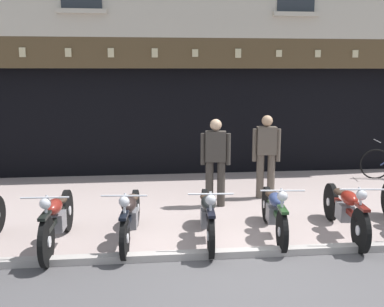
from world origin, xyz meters
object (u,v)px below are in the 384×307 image
at_px(motorcycle_center, 208,214).
at_px(motorcycle_center_right, 274,210).
at_px(advert_board_far, 313,104).
at_px(salesman_left, 215,158).
at_px(shopkeeper_center, 266,152).
at_px(motorcycle_left, 57,219).
at_px(motorcycle_right, 345,209).
at_px(advert_board_near, 277,105).
at_px(motorcycle_center_left, 130,215).

distance_m(motorcycle_center, motorcycle_center_right, 1.05).
bearing_deg(advert_board_far, salesman_left, -135.49).
height_order(salesman_left, shopkeeper_center, shopkeeper_center).
height_order(motorcycle_left, motorcycle_center_right, motorcycle_left).
height_order(motorcycle_center_right, shopkeeper_center, shopkeeper_center).
height_order(motorcycle_center, salesman_left, salesman_left).
bearing_deg(advert_board_far, motorcycle_right, -104.46).
bearing_deg(shopkeeper_center, motorcycle_center_right, 84.91).
height_order(shopkeeper_center, advert_board_near, advert_board_near).
xyz_separation_m(motorcycle_left, motorcycle_right, (4.36, 0.03, -0.01)).
height_order(motorcycle_center_right, advert_board_near, advert_board_near).
bearing_deg(motorcycle_center_left, motorcycle_center_right, -174.97).
relative_size(motorcycle_right, shopkeeper_center, 1.23).
relative_size(motorcycle_center, advert_board_near, 1.89).
height_order(motorcycle_center_left, advert_board_far, advert_board_far).
xyz_separation_m(motorcycle_center_left, motorcycle_center, (1.15, -0.08, 0.00)).
bearing_deg(shopkeeper_center, motorcycle_right, 113.42).
relative_size(salesman_left, shopkeeper_center, 0.99).
distance_m(motorcycle_left, motorcycle_right, 4.36).
bearing_deg(motorcycle_right, motorcycle_center_left, 5.25).
relative_size(motorcycle_center_left, motorcycle_center_right, 1.03).
distance_m(motorcycle_right, advert_board_near, 4.85).
distance_m(motorcycle_right, advert_board_far, 4.99).
bearing_deg(motorcycle_right, motorcycle_center_right, 2.84).
bearing_deg(motorcycle_center, advert_board_far, -121.52).
height_order(motorcycle_center_left, advert_board_near, advert_board_near).
relative_size(motorcycle_center_right, advert_board_near, 1.88).
bearing_deg(advert_board_near, shopkeeper_center, -110.89).
bearing_deg(motorcycle_center_left, advert_board_near, -122.84).
bearing_deg(motorcycle_right, motorcycle_left, 6.97).
distance_m(motorcycle_center_left, motorcycle_center_right, 2.20).
distance_m(motorcycle_right, shopkeeper_center, 2.36).
distance_m(motorcycle_center, salesman_left, 1.88).
distance_m(motorcycle_left, salesman_left, 3.19).
bearing_deg(motorcycle_left, shopkeeper_center, -146.80).
distance_m(motorcycle_center, advert_board_far, 5.91).
height_order(motorcycle_center_right, motorcycle_right, motorcycle_right).
xyz_separation_m(salesman_left, advert_board_near, (2.04, 2.91, 0.77)).
relative_size(salesman_left, advert_board_far, 1.72).
bearing_deg(advert_board_near, motorcycle_right, -93.41).
bearing_deg(motorcycle_center_left, motorcycle_right, -176.18).
bearing_deg(shopkeeper_center, motorcycle_center_left, 45.53).
xyz_separation_m(motorcycle_center, salesman_left, (0.40, 1.76, 0.51)).
xyz_separation_m(motorcycle_left, advert_board_near, (4.64, 4.70, 1.26)).
xyz_separation_m(motorcycle_center_left, advert_board_far, (4.52, 4.59, 1.31)).
bearing_deg(motorcycle_right, advert_board_far, -97.82).
bearing_deg(shopkeeper_center, motorcycle_left, 37.92).
relative_size(motorcycle_center_left, salesman_left, 1.20).
bearing_deg(motorcycle_center_left, salesman_left, -127.61).
xyz_separation_m(motorcycle_center_left, motorcycle_right, (3.31, -0.08, 0.01)).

